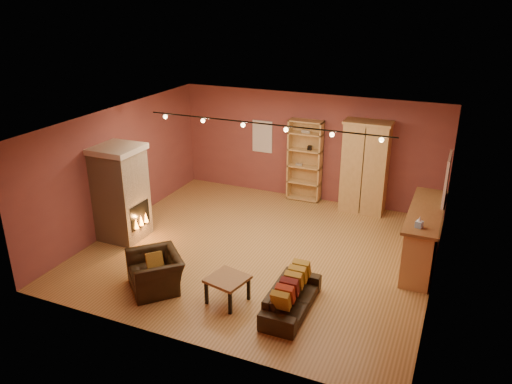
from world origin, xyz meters
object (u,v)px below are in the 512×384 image
at_px(fireplace, 121,193).
at_px(bookcase, 305,160).
at_px(bar_counter, 423,236).
at_px(coffee_table, 227,281).
at_px(armchair, 155,266).
at_px(armoire, 365,167).
at_px(loveseat, 292,293).

xyz_separation_m(fireplace, bookcase, (3.00, 3.74, 0.03)).
relative_size(bar_counter, coffee_table, 3.24).
bearing_deg(bookcase, bar_counter, -35.49).
bearing_deg(armchair, bookcase, 120.73).
relative_size(fireplace, armoire, 0.92).
relative_size(armoire, coffee_table, 3.05).
bearing_deg(armoire, bar_counter, -52.10).
xyz_separation_m(fireplace, armchair, (1.84, -1.50, -0.61)).
height_order(bookcase, armchair, bookcase).
bearing_deg(bookcase, loveseat, -74.25).
bearing_deg(coffee_table, loveseat, 10.54).
distance_m(bookcase, armchair, 5.40).
xyz_separation_m(loveseat, armchair, (-2.54, -0.33, 0.11)).
xyz_separation_m(fireplace, coffee_table, (3.26, -1.38, -0.65)).
relative_size(loveseat, armchair, 1.34).
distance_m(fireplace, coffee_table, 3.60).
bearing_deg(bookcase, coffee_table, -87.08).
bearing_deg(coffee_table, bookcase, 92.92).
distance_m(armoire, coffee_table, 5.16).
height_order(armoire, loveseat, armoire).
xyz_separation_m(armoire, armchair, (-2.74, -5.06, -0.71)).
bearing_deg(armoire, fireplace, -142.18).
bearing_deg(bar_counter, fireplace, -167.14).
distance_m(bar_counter, loveseat, 3.20).
xyz_separation_m(bookcase, armchair, (-1.16, -5.24, -0.64)).
bearing_deg(loveseat, armchair, 96.77).
relative_size(armoire, bar_counter, 0.94).
relative_size(bar_counter, loveseat, 1.51).
xyz_separation_m(loveseat, coffee_table, (-1.12, -0.21, 0.07)).
relative_size(bookcase, armoire, 0.93).
bearing_deg(loveseat, bookcase, 15.06).
height_order(loveseat, armchair, armchair).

